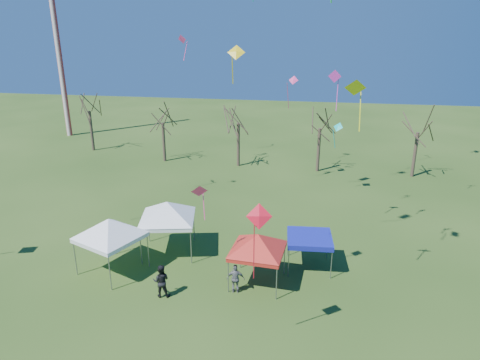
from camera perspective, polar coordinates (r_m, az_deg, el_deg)
The scene contains 21 objects.
ground at distance 24.05m, azimuth -5.59°, elevation -15.74°, with size 140.00×140.00×0.00m, color #274415.
radio_mast at distance 62.72m, azimuth -23.19°, elevation 16.70°, with size 0.70×0.70×25.00m, color silver.
tree_0 at distance 53.84m, azimuth -19.66°, elevation 10.45°, with size 3.83×3.83×8.44m.
tree_1 at distance 47.21m, azimuth -10.38°, elevation 9.28°, with size 3.42×3.42×7.54m.
tree_2 at distance 44.62m, azimuth -0.23°, elevation 9.67°, with size 3.71×3.71×8.18m.
tree_3 at distance 43.58m, azimuth 10.73°, elevation 8.82°, with size 3.59×3.59×7.91m.
tree_4 at distance 44.59m, azimuth 22.89°, elevation 7.86°, with size 3.58×3.58×7.89m.
tent_white_west at distance 26.15m, azimuth -17.10°, elevation -5.43°, with size 4.18×4.18×3.98m.
tent_white_mid at distance 27.49m, azimuth -9.72°, elevation -3.34°, with size 4.54×4.54×4.11m.
tent_red at distance 24.00m, azimuth 2.39°, elevation -7.67°, with size 4.06×4.06×3.59m.
tent_blue at distance 26.33m, azimuth 9.25°, elevation -7.73°, with size 2.86×2.86×2.08m.
person_dark at distance 24.19m, azimuth -10.47°, elevation -13.09°, with size 0.92×0.71×1.89m, color black.
person_grey at distance 24.17m, azimuth -0.58°, elevation -13.02°, with size 0.99×0.41×1.70m, color slate.
kite_1 at distance 22.08m, azimuth -5.44°, elevation -1.50°, with size 1.02×0.83×1.99m.
kite_19 at distance 37.02m, azimuth 12.92°, elevation 6.85°, with size 1.06×0.96×2.32m.
kite_13 at distance 42.90m, azimuth -7.69°, elevation 18.07°, with size 1.06×0.87×2.40m.
kite_27 at distance 21.11m, azimuth 15.14°, elevation 11.77°, with size 1.05×0.72×2.48m.
kite_17 at distance 28.44m, azimuth 12.54°, elevation 13.21°, with size 0.84×0.51×2.60m.
kite_25 at distance 19.15m, azimuth -0.53°, elevation 16.59°, with size 0.83×0.62×1.70m.
kite_5 at distance 17.43m, azimuth 2.54°, elevation -5.08°, with size 1.15×0.71×3.52m.
kite_22 at distance 38.68m, azimuth 7.08°, elevation 12.94°, with size 1.01×0.93×2.98m.
Camera 1 is at (5.75, -18.85, 13.79)m, focal length 32.00 mm.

